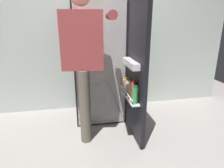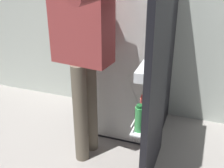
{
  "view_description": "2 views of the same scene",
  "coord_description": "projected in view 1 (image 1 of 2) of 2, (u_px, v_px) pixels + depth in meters",
  "views": [
    {
      "loc": [
        -0.33,
        -2.22,
        1.42
      ],
      "look_at": [
        0.08,
        -0.1,
        0.71
      ],
      "focal_mm": 31.95,
      "sensor_mm": 36.0,
      "label": 1
    },
    {
      "loc": [
        0.7,
        -1.95,
        1.7
      ],
      "look_at": [
        0.01,
        -0.02,
        0.73
      ],
      "focal_mm": 46.75,
      "sensor_mm": 36.0,
      "label": 2
    }
  ],
  "objects": [
    {
      "name": "ground_plane",
      "position": [
        105.0,
        134.0,
        2.57
      ],
      "size": [
        6.07,
        6.07,
        0.0
      ],
      "primitive_type": "plane",
      "color": "gray"
    },
    {
      "name": "kitchen_wall",
      "position": [
        94.0,
        25.0,
        3.05
      ],
      "size": [
        4.4,
        0.1,
        2.66
      ],
      "primitive_type": "cube",
      "color": "beige",
      "rests_on": "ground_plane"
    },
    {
      "name": "person",
      "position": [
        84.0,
        52.0,
        2.18
      ],
      "size": [
        0.58,
        0.82,
        1.77
      ],
      "color": "#665B4C",
      "rests_on": "ground_plane"
    },
    {
      "name": "refrigerator",
      "position": [
        100.0,
        63.0,
        2.81
      ],
      "size": [
        0.73,
        1.31,
        1.66
      ],
      "color": "black",
      "rests_on": "ground_plane"
    }
  ]
}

